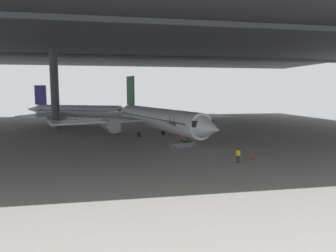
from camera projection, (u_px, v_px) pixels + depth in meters
The scene contains 9 objects.
ground_plane at pixel (162, 140), 51.24m from camera, with size 110.00×110.00×0.00m, color gray.
hangar_structure at pixel (152, 44), 62.58m from camera, with size 121.00×99.00×18.83m.
airplane_main at pixel (156, 118), 53.35m from camera, with size 35.74×36.12×11.54m.
boarding_stairs at pixel (181, 142), 44.38m from camera, with size 4.44×2.60×4.67m.
crew_worker_near_nose at pixel (238, 154), 34.37m from camera, with size 0.55×0.26×1.74m.
crew_worker_by_stairs at pixel (182, 138), 47.51m from camera, with size 0.53×0.32×1.57m.
airplane_distant at pixel (76, 111), 77.55m from camera, with size 29.38×29.43×9.96m.
traffic_cone_orange at pixel (252, 156), 36.64m from camera, with size 0.36×0.36×0.60m.
baggage_tug at pixel (118, 131), 59.02m from camera, with size 1.62×2.38×0.90m.
Camera 1 is at (-7.96, -50.01, 8.23)m, focal length 31.74 mm.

